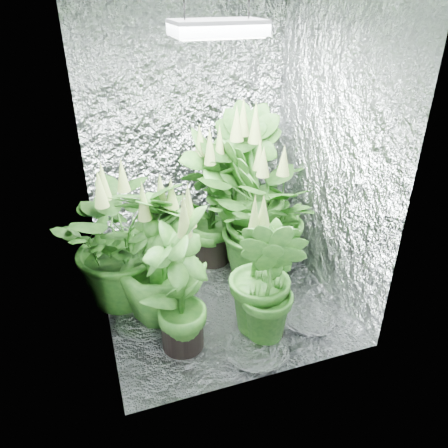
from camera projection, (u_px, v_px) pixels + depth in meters
name	position (u px, v px, depth m)	size (l,w,h in m)	color
ground	(219.00, 297.00, 3.24)	(1.60, 1.60, 0.00)	silver
walls	(218.00, 171.00, 2.75)	(1.62, 1.62, 2.00)	silver
grow_lamp	(217.00, 28.00, 2.36)	(0.50, 0.30, 0.22)	gray
plant_a	(122.00, 240.00, 2.97)	(0.95, 0.95, 1.06)	black
plant_b	(211.00, 202.00, 3.41)	(0.78, 0.78, 1.16)	black
plant_c	(245.00, 190.00, 3.41)	(0.86, 0.86, 1.33)	black
plant_d	(159.00, 257.00, 2.81)	(0.75, 0.75, 1.05)	black
plant_e	(261.00, 216.00, 3.24)	(0.93, 0.93, 1.10)	black
plant_f	(180.00, 283.00, 2.57)	(0.63, 0.63, 1.07)	black
plant_g	(266.00, 278.00, 2.67)	(0.68, 0.68, 0.98)	black
circulation_fan	(272.00, 238.00, 3.72)	(0.17, 0.27, 0.32)	black
plant_label	(275.00, 299.00, 2.74)	(0.05, 0.01, 0.08)	white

